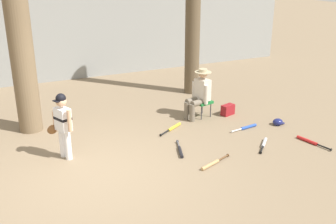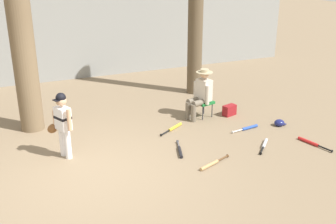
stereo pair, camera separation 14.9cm
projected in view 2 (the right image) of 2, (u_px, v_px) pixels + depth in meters
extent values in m
plane|color=#7F6B51|center=(96.00, 175.00, 7.09)|extent=(60.00, 60.00, 0.00)
cube|color=gray|center=(39.00, 39.00, 12.28)|extent=(18.00, 0.36, 2.69)
cone|color=brown|center=(33.00, 129.00, 9.08)|extent=(0.73, 0.73, 0.30)
cylinder|color=brown|center=(196.00, 14.00, 10.85)|extent=(0.42, 0.42, 4.47)
cone|color=brown|center=(194.00, 92.00, 11.64)|extent=(0.58, 0.58, 0.25)
cylinder|color=white|center=(68.00, 144.00, 7.61)|extent=(0.12, 0.12, 0.58)
cylinder|color=white|center=(63.00, 142.00, 7.72)|extent=(0.12, 0.12, 0.58)
cube|color=white|center=(63.00, 118.00, 7.49)|extent=(0.30, 0.35, 0.44)
cube|color=black|center=(63.00, 117.00, 7.48)|extent=(0.31, 0.36, 0.05)
sphere|color=tan|center=(61.00, 101.00, 7.36)|extent=(0.20, 0.20, 0.20)
sphere|color=black|center=(61.00, 98.00, 7.34)|extent=(0.19, 0.19, 0.19)
cube|color=black|center=(57.00, 100.00, 7.29)|extent=(0.15, 0.17, 0.02)
cylinder|color=tan|center=(69.00, 120.00, 7.31)|extent=(0.11, 0.11, 0.42)
cylinder|color=tan|center=(55.00, 120.00, 7.62)|extent=(0.11, 0.11, 0.40)
ellipsoid|color=brown|center=(53.00, 128.00, 7.65)|extent=(0.25, 0.20, 0.18)
cube|color=#196B2D|center=(204.00, 102.00, 9.65)|extent=(0.48, 0.48, 0.06)
cylinder|color=#333338|center=(203.00, 112.00, 9.52)|extent=(0.02, 0.02, 0.38)
cylinder|color=#333338|center=(195.00, 109.00, 9.75)|extent=(0.02, 0.02, 0.38)
cylinder|color=#333338|center=(212.00, 110.00, 9.69)|extent=(0.02, 0.02, 0.38)
cylinder|color=#333338|center=(204.00, 106.00, 9.92)|extent=(0.02, 0.02, 0.38)
cylinder|color=#6B6051|center=(193.00, 113.00, 9.41)|extent=(0.13, 0.13, 0.43)
cylinder|color=#6B6051|center=(188.00, 111.00, 9.56)|extent=(0.13, 0.13, 0.43)
cylinder|color=#6B6051|center=(200.00, 103.00, 9.45)|extent=(0.42, 0.23, 0.15)
cylinder|color=#6B6051|center=(195.00, 101.00, 9.60)|extent=(0.42, 0.23, 0.15)
cube|color=beige|center=(204.00, 90.00, 9.55)|extent=(0.31, 0.40, 0.52)
cylinder|color=beige|center=(208.00, 95.00, 9.36)|extent=(0.11, 0.11, 0.46)
cylinder|color=beige|center=(195.00, 91.00, 9.69)|extent=(0.11, 0.11, 0.46)
sphere|color=tan|center=(205.00, 74.00, 9.40)|extent=(0.22, 0.22, 0.22)
cylinder|color=tan|center=(205.00, 72.00, 9.39)|extent=(0.40, 0.40, 0.02)
cylinder|color=tan|center=(205.00, 71.00, 9.38)|extent=(0.20, 0.20, 0.09)
cube|color=maroon|center=(229.00, 110.00, 9.84)|extent=(0.38, 0.27, 0.26)
cylinder|color=tan|center=(209.00, 165.00, 7.37)|extent=(0.47, 0.23, 0.07)
cylinder|color=brown|center=(222.00, 158.00, 7.63)|extent=(0.31, 0.14, 0.03)
cylinder|color=brown|center=(228.00, 156.00, 7.73)|extent=(0.03, 0.06, 0.06)
cylinder|color=#2347AD|center=(250.00, 127.00, 9.06)|extent=(0.44, 0.12, 0.07)
cylinder|color=silver|center=(238.00, 131.00, 8.88)|extent=(0.29, 0.07, 0.03)
cylinder|color=silver|center=(233.00, 132.00, 8.81)|extent=(0.02, 0.06, 0.06)
cylinder|color=#B7BCC6|center=(265.00, 143.00, 8.25)|extent=(0.36, 0.34, 0.07)
cylinder|color=black|center=(262.00, 151.00, 7.94)|extent=(0.23, 0.22, 0.03)
cylinder|color=black|center=(261.00, 153.00, 7.82)|extent=(0.05, 0.05, 0.06)
cylinder|color=black|center=(180.00, 152.00, 7.87)|extent=(0.21, 0.43, 0.07)
cylinder|color=#4C4C51|center=(178.00, 144.00, 8.22)|extent=(0.13, 0.29, 0.03)
cylinder|color=#4C4C51|center=(178.00, 141.00, 8.35)|extent=(0.06, 0.03, 0.06)
cylinder|color=yellow|center=(175.00, 127.00, 9.09)|extent=(0.44, 0.30, 0.07)
cylinder|color=black|center=(165.00, 133.00, 8.78)|extent=(0.29, 0.19, 0.03)
cylinder|color=black|center=(161.00, 135.00, 8.66)|extent=(0.04, 0.06, 0.06)
cylinder|color=red|center=(308.00, 142.00, 8.34)|extent=(0.16, 0.48, 0.07)
cylinder|color=black|center=(325.00, 148.00, 8.04)|extent=(0.10, 0.32, 0.03)
cylinder|color=black|center=(332.00, 151.00, 7.92)|extent=(0.06, 0.03, 0.06)
ellipsoid|color=navy|center=(279.00, 123.00, 9.21)|extent=(0.24, 0.22, 0.16)
cube|color=navy|center=(283.00, 124.00, 9.27)|extent=(0.10, 0.12, 0.02)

